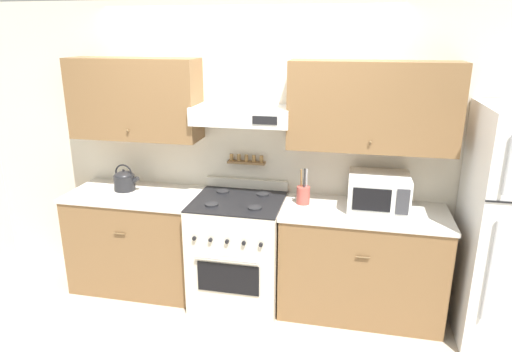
# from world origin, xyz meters

# --- Properties ---
(ground_plane) EXTENTS (16.00, 16.00, 0.00)m
(ground_plane) POSITION_xyz_m (0.00, 0.00, 0.00)
(ground_plane) COLOR #B2A38E
(wall_back) EXTENTS (5.20, 0.46, 2.55)m
(wall_back) POSITION_xyz_m (0.04, 0.61, 1.44)
(wall_back) COLOR beige
(wall_back) RESTS_ON ground_plane
(counter_left) EXTENTS (1.17, 0.66, 0.92)m
(counter_left) POSITION_xyz_m (-0.97, 0.33, 0.46)
(counter_left) COLOR brown
(counter_left) RESTS_ON ground_plane
(counter_right) EXTENTS (1.33, 0.66, 0.92)m
(counter_right) POSITION_xyz_m (1.04, 0.33, 0.46)
(counter_right) COLOR brown
(counter_right) RESTS_ON ground_plane
(stove_range) EXTENTS (0.75, 0.73, 1.02)m
(stove_range) POSITION_xyz_m (0.00, 0.29, 0.47)
(stove_range) COLOR beige
(stove_range) RESTS_ON ground_plane
(tea_kettle) EXTENTS (0.24, 0.19, 0.24)m
(tea_kettle) POSITION_xyz_m (-1.08, 0.38, 1.01)
(tea_kettle) COLOR #232326
(tea_kettle) RESTS_ON counter_left
(microwave) EXTENTS (0.48, 0.40, 0.28)m
(microwave) POSITION_xyz_m (1.14, 0.40, 1.06)
(microwave) COLOR white
(microwave) RESTS_ON counter_right
(utensil_crock) EXTENTS (0.11, 0.11, 0.30)m
(utensil_crock) POSITION_xyz_m (0.54, 0.38, 1.00)
(utensil_crock) COLOR #B24C42
(utensil_crock) RESTS_ON counter_right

